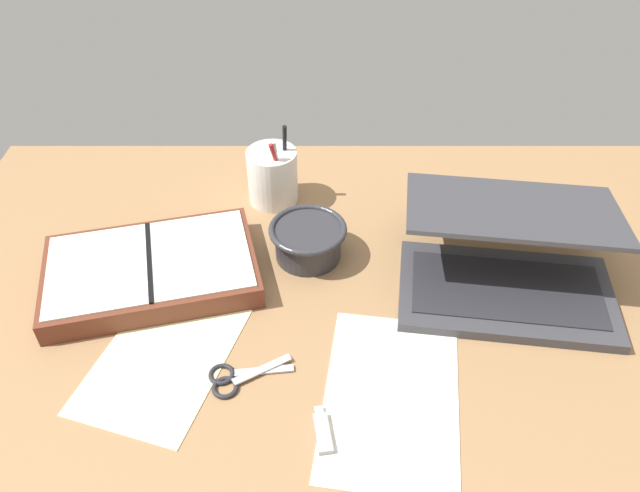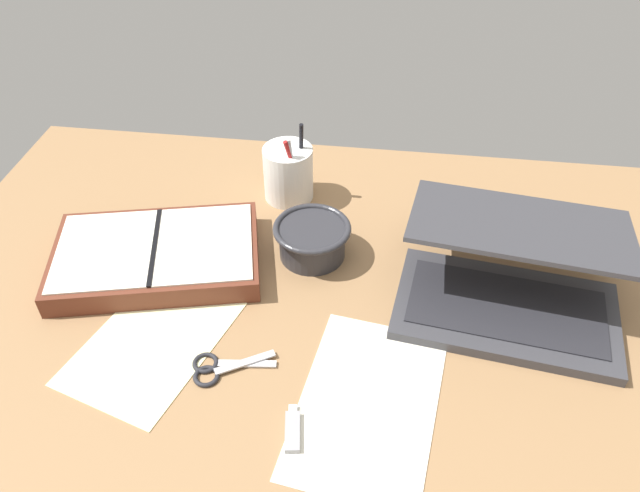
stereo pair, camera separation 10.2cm
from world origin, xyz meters
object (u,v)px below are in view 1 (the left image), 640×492
object	(u,v)px
bowl	(308,240)
pen_cup	(273,176)
laptop	(508,264)
scissors	(233,378)
planner	(151,270)

from	to	relation	value
bowl	pen_cup	size ratio (longest dim) A/B	0.84
laptop	scissors	bearing A→B (deg)	-148.15
laptop	pen_cup	world-z (taller)	pen_cup
pen_cup	planner	distance (cm)	30.19
planner	scissors	distance (cm)	26.26
bowl	planner	xyz separation A→B (cm)	(-26.32, -6.23, -1.42)
bowl	planner	bearing A→B (deg)	-166.69
laptop	pen_cup	size ratio (longest dim) A/B	2.36
bowl	pen_cup	distance (cm)	18.25
planner	pen_cup	bearing A→B (deg)	36.29
bowl	scissors	bearing A→B (deg)	-111.27
laptop	pen_cup	distance (cm)	46.82
pen_cup	scissors	xyz separation A→B (cm)	(-3.57, -43.90, -5.18)
laptop	planner	world-z (taller)	laptop
bowl	pen_cup	xyz separation A→B (cm)	(-7.01, 16.74, 1.92)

